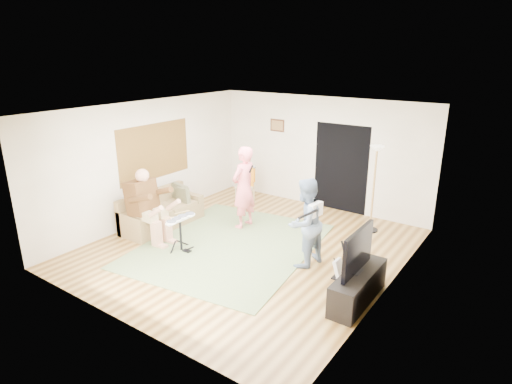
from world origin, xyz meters
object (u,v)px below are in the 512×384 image
singer (244,188)px  drum_kit (181,236)px  tv_cabinet (358,287)px  guitar_spare (339,268)px  guitarist (305,223)px  sofa (160,214)px  television (358,251)px  torchiere_lamp (375,174)px  dining_chair (246,190)px

singer → drum_kit: bearing=-7.6°
singer → tv_cabinet: singer is taller
drum_kit → guitar_spare: (2.98, 0.74, -0.11)m
guitarist → sofa: bearing=-76.5°
tv_cabinet → television: bearing=180.0°
guitar_spare → tv_cabinet: 0.69m
drum_kit → guitar_spare: bearing=13.9°
drum_kit → guitarist: guitarist is taller
singer → torchiere_lamp: 2.77m
dining_chair → tv_cabinet: bearing=-36.4°
singer → torchiere_lamp: torchiere_lamp is taller
drum_kit → guitarist: bearing=21.1°
television → singer: bearing=156.4°
singer → guitarist: singer is taller
sofa → tv_cabinet: 4.80m
singer → dining_chair: size_ratio=2.01×
drum_kit → singer: 1.79m
television → guitar_spare: bearing=135.6°
guitarist → television: 1.36m
drum_kit → sofa: bearing=153.2°
guitarist → television: (1.22, -0.58, 0.04)m
tv_cabinet → drum_kit: bearing=-175.5°
guitarist → tv_cabinet: 1.51m
dining_chair → television: bearing=-36.7°
guitarist → tv_cabinet: guitarist is taller
guitar_spare → guitarist: bearing=170.5°
drum_kit → guitarist: 2.44m
torchiere_lamp → tv_cabinet: size_ratio=1.33×
sofa → torchiere_lamp: torchiere_lamp is taller
sofa → television: size_ratio=1.88×
guitarist → television: size_ratio=1.62×
guitar_spare → torchiere_lamp: bearing=98.1°
drum_kit → tv_cabinet: drum_kit is taller
torchiere_lamp → television: (0.80, -2.77, -0.43)m
sofa → guitar_spare: 4.27m
guitar_spare → torchiere_lamp: (-0.33, 2.32, 1.07)m
guitar_spare → torchiere_lamp: 2.57m
torchiere_lamp → tv_cabinet: torchiere_lamp is taller
television → guitarist: bearing=154.4°
sofa → drum_kit: bearing=-26.8°
drum_kit → guitar_spare: size_ratio=0.99×
torchiere_lamp → television: bearing=-74.0°
guitar_spare → sofa: bearing=-178.9°
guitar_spare → television: 0.92m
drum_kit → television: 3.50m
torchiere_lamp → television: size_ratio=1.86×
sofa → torchiere_lamp: 4.72m
guitarist → tv_cabinet: bearing=75.3°
guitarist → torchiere_lamp: (0.43, 2.19, 0.46)m
sofa → guitar_spare: sofa is taller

